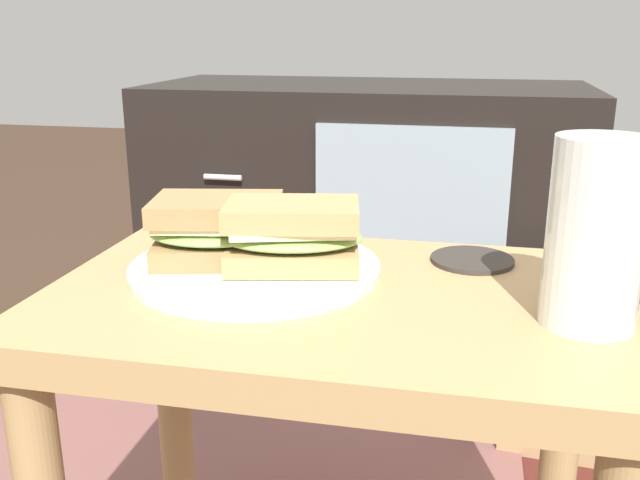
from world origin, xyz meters
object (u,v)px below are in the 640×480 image
sandwich_front (218,230)px  paper_bag (561,366)px  tv_cabinet (366,211)px  sandwich_back (292,235)px  plate (255,268)px  coaster (472,260)px  beer_glass (595,236)px

sandwich_front → paper_bag: bearing=48.6°
paper_bag → tv_cabinet: bearing=133.2°
sandwich_back → paper_bag: size_ratio=0.51×
tv_cabinet → sandwich_front: 0.94m
plate → paper_bag: bearing=51.6°
tv_cabinet → plate: (0.02, -0.91, 0.17)m
tv_cabinet → sandwich_back: 0.94m
sandwich_back → coaster: 0.20m
sandwich_front → sandwich_back: (0.08, -0.01, 0.00)m
tv_cabinet → plate: 0.93m
sandwich_front → coaster: bearing=16.7°
tv_cabinet → coaster: size_ratio=10.76×
tv_cabinet → plate: size_ratio=3.71×
beer_glass → coaster: (-0.10, 0.15, -0.08)m
sandwich_back → beer_glass: 0.28m
tv_cabinet → beer_glass: bearing=-71.2°
beer_glass → plate: bearing=168.4°
sandwich_back → beer_glass: (0.28, -0.06, 0.03)m
beer_glass → coaster: beer_glass is taller
sandwich_back → plate: bearing=176.3°
sandwich_front → coaster: 0.27m
sandwich_back → beer_glass: beer_glass is taller
tv_cabinet → sandwich_front: (-0.02, -0.91, 0.21)m
beer_glass → tv_cabinet: bearing=108.8°
sandwich_front → paper_bag: size_ratio=0.52×
tv_cabinet → coaster: (0.24, -0.83, 0.17)m
paper_bag → sandwich_back: bearing=-125.2°
plate → sandwich_back: sandwich_back is taller
sandwich_front → beer_glass: bearing=-10.7°
tv_cabinet → coaster: 0.88m
beer_glass → coaster: bearing=123.5°
sandwich_back → coaster: (0.18, 0.08, -0.04)m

